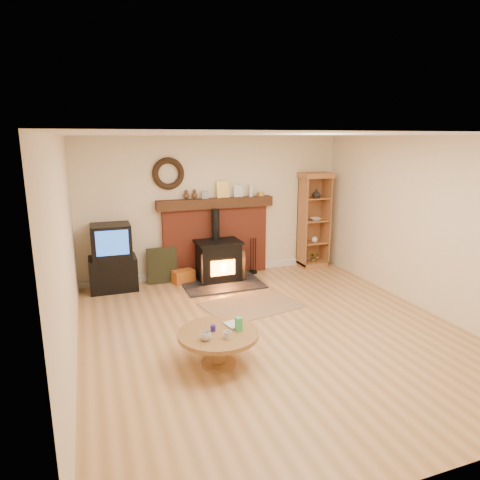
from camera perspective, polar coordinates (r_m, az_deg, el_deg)
name	(u,v)px	position (r m, az deg, el deg)	size (l,w,h in m)	color
ground	(273,332)	(5.95, 4.45, -12.09)	(5.50, 5.50, 0.00)	#AC7D47
room_shell	(271,206)	(5.52, 4.19, 4.60)	(5.02, 5.52, 2.61)	beige
chimney_breast	(216,234)	(8.07, -3.24, 0.83)	(2.20, 0.22, 1.78)	#9A3C27
wood_stove	(219,262)	(7.79, -2.84, -2.92)	(1.40, 1.00, 1.31)	black
area_rug	(251,305)	(6.79, 1.53, -8.67)	(1.44, 0.99, 0.01)	brown
tv_unit	(112,259)	(7.62, -16.65, -2.41)	(0.79, 0.57, 1.15)	black
curio_cabinet	(313,220)	(8.72, 9.76, 2.62)	(0.61, 0.44, 1.90)	#9C5F33
firelog_box	(184,277)	(7.83, -7.54, -4.85)	(0.38, 0.24, 0.24)	gold
leaning_painting	(162,265)	(7.85, -10.32, -3.33)	(0.54, 0.03, 0.65)	black
fire_tools	(253,267)	(8.31, 1.76, -3.55)	(0.16, 0.16, 0.70)	black
coffee_table	(218,338)	(5.03, -2.89, -12.94)	(0.93, 0.93, 0.56)	brown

